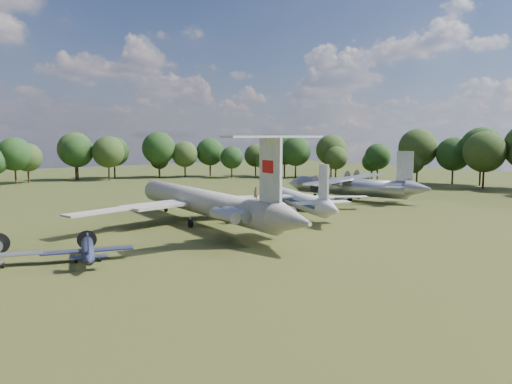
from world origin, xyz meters
TOP-DOWN VIEW (x-y plane):
  - ground at (0.00, 0.00)m, footprint 300.00×300.00m
  - il62_airliner at (0.08, 0.84)m, footprint 45.42×56.79m
  - tu104_jet at (18.73, 1.51)m, footprint 40.97×46.64m
  - an12_transport at (39.62, 6.22)m, footprint 39.52×41.93m
  - small_prop_west at (-21.87, -11.33)m, footprint 13.06×15.27m
  - person_on_il62 at (-1.09, -13.86)m, footprint 0.64×0.44m

SIDE VIEW (x-z plane):
  - ground at x=0.00m, z-range 0.00..0.00m
  - small_prop_west at x=-21.87m, z-range 0.00..1.90m
  - tu104_jet at x=18.73m, z-range 0.00..3.89m
  - an12_transport at x=39.62m, z-range 0.00..4.53m
  - il62_airliner at x=0.08m, z-range 0.00..5.27m
  - person_on_il62 at x=-1.09m, z-range 5.27..6.95m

